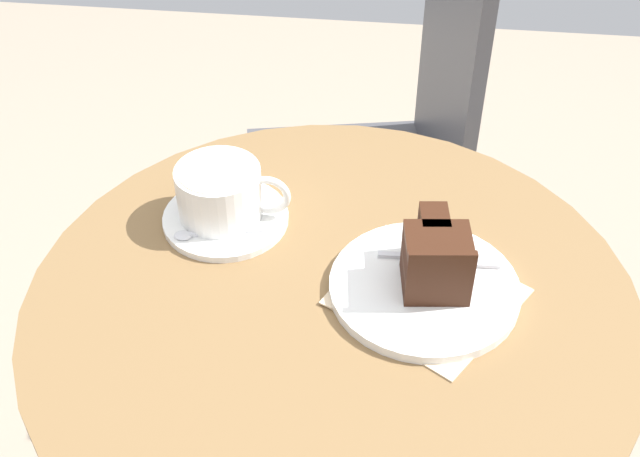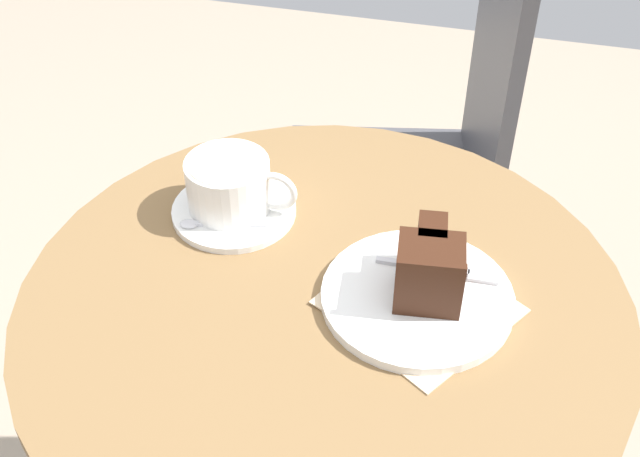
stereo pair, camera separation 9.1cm
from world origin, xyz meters
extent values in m
cylinder|color=brown|center=(0.00, 0.00, 0.74)|extent=(0.68, 0.68, 0.03)
cylinder|color=white|center=(-0.14, 0.11, 0.76)|extent=(0.15, 0.15, 0.01)
cylinder|color=white|center=(-0.15, 0.12, 0.80)|extent=(0.10, 0.10, 0.06)
cylinder|color=beige|center=(-0.15, 0.12, 0.83)|extent=(0.09, 0.09, 0.00)
torus|color=white|center=(-0.09, 0.12, 0.80)|extent=(0.06, 0.01, 0.06)
cube|color=silver|center=(-0.14, 0.08, 0.77)|extent=(0.09, 0.02, 0.00)
ellipsoid|color=silver|center=(-0.18, 0.07, 0.77)|extent=(0.02, 0.02, 0.00)
cylinder|color=white|center=(0.10, 0.02, 0.76)|extent=(0.21, 0.21, 0.01)
cube|color=#381E14|center=(0.11, 0.02, 0.78)|extent=(0.08, 0.07, 0.03)
cube|color=#381E14|center=(0.11, 0.06, 0.78)|extent=(0.04, 0.05, 0.03)
cube|color=#381C0F|center=(0.11, 0.02, 0.80)|extent=(0.08, 0.07, 0.01)
cube|color=#381C0F|center=(0.11, 0.06, 0.80)|extent=(0.04, 0.05, 0.01)
cube|color=#381E14|center=(0.11, 0.02, 0.81)|extent=(0.08, 0.07, 0.03)
cube|color=#381E14|center=(0.11, 0.06, 0.81)|extent=(0.04, 0.05, 0.03)
cube|color=#381C0F|center=(0.11, 0.02, 0.83)|extent=(0.08, 0.07, 0.01)
cube|color=#381C0F|center=(0.11, 0.06, 0.83)|extent=(0.04, 0.05, 0.01)
cube|color=#381C0F|center=(0.11, -0.01, 0.80)|extent=(0.07, 0.02, 0.08)
cube|color=silver|center=(0.10, 0.06, 0.77)|extent=(0.11, 0.01, 0.00)
cube|color=silver|center=(0.17, 0.06, 0.77)|extent=(0.03, 0.02, 0.00)
cube|color=beige|center=(0.11, 0.01, 0.76)|extent=(0.23, 0.23, 0.00)
cube|color=beige|center=(0.09, 0.02, 0.76)|extent=(0.21, 0.21, 0.00)
cylinder|color=#4C4C51|center=(-0.22, 0.73, 0.22)|extent=(0.02, 0.02, 0.44)
cylinder|color=#4C4C51|center=(-0.16, 0.42, 0.22)|extent=(0.02, 0.02, 0.44)
cylinder|color=#4C4C51|center=(0.09, 0.80, 0.22)|extent=(0.02, 0.02, 0.44)
cylinder|color=#4C4C51|center=(0.16, 0.48, 0.22)|extent=(0.02, 0.02, 0.44)
cube|color=#4C4C51|center=(-0.03, 0.61, 0.45)|extent=(0.45, 0.45, 0.02)
cube|color=#4C4C51|center=(0.14, 0.65, 0.70)|extent=(0.10, 0.36, 0.48)
camera|label=1|loc=(0.06, -0.62, 1.39)|focal=45.00mm
camera|label=2|loc=(0.15, -0.61, 1.39)|focal=45.00mm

